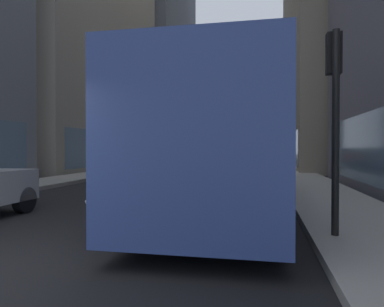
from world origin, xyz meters
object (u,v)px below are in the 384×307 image
at_px(transit_bus, 229,142).
at_px(traffic_light_near, 335,98).
at_px(car_yellow_taxi, 215,154).
at_px(car_red_coupe, 240,155).
at_px(car_black_suv, 132,163).
at_px(car_white_van, 206,155).
at_px(box_truck, 190,148).
at_px(dalmatian_dog, 100,205).
at_px(car_grey_wagon, 231,158).

distance_m(transit_bus, traffic_light_near, 4.23).
bearing_deg(car_yellow_taxi, car_red_coupe, -62.78).
bearing_deg(car_black_suv, car_white_van, 90.00).
distance_m(car_red_coupe, box_truck, 11.19).
bearing_deg(box_truck, traffic_light_near, -72.91).
distance_m(car_red_coupe, dalmatian_dog, 35.50).
distance_m(transit_bus, box_truck, 22.15).
xyz_separation_m(car_red_coupe, box_truck, (-4.00, -10.42, 0.85)).
bearing_deg(car_black_suv, car_grey_wagon, 72.28).
relative_size(car_grey_wagon, dalmatian_dog, 4.68).
distance_m(car_white_van, car_black_suv, 23.79).
bearing_deg(car_black_suv, car_red_coupe, 80.85).
relative_size(transit_bus, car_white_van, 2.47).
distance_m(box_truck, traffic_light_near, 26.21).
height_order(car_black_suv, car_yellow_taxi, same).
bearing_deg(car_red_coupe, car_yellow_taxi, 117.22).
bearing_deg(car_grey_wagon, box_truck, 154.66).
xyz_separation_m(car_red_coupe, dalmatian_dog, (-0.53, -35.50, -0.31)).
bearing_deg(transit_bus, traffic_light_near, -59.82).
distance_m(car_white_van, traffic_light_near, 35.31).
xyz_separation_m(car_white_van, car_red_coupe, (4.00, 1.04, -0.00)).
bearing_deg(car_yellow_taxi, transit_bus, -81.96).
distance_m(transit_bus, car_yellow_taxi, 40.03).
bearing_deg(car_grey_wagon, car_yellow_taxi, 101.26).
distance_m(car_grey_wagon, traffic_light_near, 23.50).
bearing_deg(car_black_suv, car_yellow_taxi, 90.00).
bearing_deg(car_white_van, car_yellow_taxi, 90.00).
bearing_deg(car_red_coupe, dalmatian_dog, -90.86).
bearing_deg(transit_bus, car_grey_wagon, 94.68).
distance_m(car_grey_wagon, box_truck, 4.51).
bearing_deg(car_red_coupe, traffic_light_near, -84.04).
distance_m(car_white_van, box_truck, 9.42).
xyz_separation_m(transit_bus, box_truck, (-5.60, 21.43, -0.11)).
relative_size(transit_bus, dalmatian_dog, 11.98).
xyz_separation_m(box_truck, traffic_light_near, (7.70, -25.04, 0.77)).
height_order(car_grey_wagon, car_red_coupe, same).
distance_m(car_white_van, car_yellow_taxi, 8.82).
bearing_deg(box_truck, car_grey_wagon, -25.34).
height_order(car_white_van, box_truck, box_truck).
height_order(car_yellow_taxi, box_truck, box_truck).
bearing_deg(transit_bus, car_yellow_taxi, 98.04).
bearing_deg(traffic_light_near, box_truck, 107.09).
relative_size(car_white_van, car_red_coupe, 1.15).
relative_size(transit_bus, car_yellow_taxi, 2.81).
bearing_deg(traffic_light_near, car_black_suv, 125.92).
xyz_separation_m(car_grey_wagon, dalmatian_dog, (-0.53, -23.19, -0.31)).
distance_m(transit_bus, car_red_coupe, 31.90).
distance_m(box_truck, dalmatian_dog, 25.35).
height_order(box_truck, dalmatian_dog, box_truck).
bearing_deg(traffic_light_near, car_red_coupe, 95.96).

